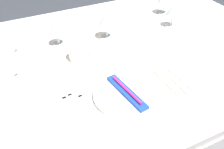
% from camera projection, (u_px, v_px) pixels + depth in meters
% --- Properties ---
extents(dining_table, '(1.80, 1.11, 0.74)m').
position_uv_depth(dining_table, '(103.00, 71.00, 1.19)').
color(dining_table, white).
rests_on(dining_table, ground).
extents(dinner_plate, '(0.24, 0.24, 0.02)m').
position_uv_depth(dinner_plate, '(126.00, 95.00, 0.93)').
color(dinner_plate, white).
rests_on(dinner_plate, dining_table).
extents(toothbrush_package, '(0.06, 0.21, 0.02)m').
position_uv_depth(toothbrush_package, '(127.00, 92.00, 0.92)').
color(toothbrush_package, blue).
rests_on(toothbrush_package, dinner_plate).
extents(fork_outer, '(0.02, 0.21, 0.00)m').
position_uv_depth(fork_outer, '(86.00, 106.00, 0.89)').
color(fork_outer, beige).
rests_on(fork_outer, dining_table).
extents(fork_inner, '(0.02, 0.22, 0.00)m').
position_uv_depth(fork_inner, '(75.00, 106.00, 0.89)').
color(fork_inner, beige).
rests_on(fork_inner, dining_table).
extents(fork_salad, '(0.02, 0.21, 0.00)m').
position_uv_depth(fork_salad, '(69.00, 108.00, 0.88)').
color(fork_salad, beige).
rests_on(fork_salad, dining_table).
extents(dinner_knife, '(0.02, 0.23, 0.00)m').
position_uv_depth(dinner_knife, '(159.00, 82.00, 1.00)').
color(dinner_knife, beige).
rests_on(dinner_knife, dining_table).
extents(spoon_soup, '(0.03, 0.23, 0.01)m').
position_uv_depth(spoon_soup, '(160.00, 76.00, 1.02)').
color(spoon_soup, beige).
rests_on(spoon_soup, dining_table).
extents(spoon_dessert, '(0.03, 0.22, 0.01)m').
position_uv_depth(spoon_dessert, '(167.00, 73.00, 1.04)').
color(spoon_dessert, beige).
rests_on(spoon_dessert, dining_table).
extents(spoon_tea, '(0.03, 0.22, 0.01)m').
position_uv_depth(spoon_tea, '(172.00, 72.00, 1.05)').
color(spoon_tea, beige).
rests_on(spoon_tea, dining_table).
extents(saucer_left, '(0.13, 0.13, 0.01)m').
position_uv_depth(saucer_left, '(5.00, 56.00, 1.14)').
color(saucer_left, white).
rests_on(saucer_left, dining_table).
extents(coffee_cup_left, '(0.10, 0.08, 0.07)m').
position_uv_depth(coffee_cup_left, '(3.00, 48.00, 1.11)').
color(coffee_cup_left, white).
rests_on(coffee_cup_left, saucer_left).
extents(saucer_right, '(0.14, 0.14, 0.01)m').
position_uv_depth(saucer_right, '(79.00, 60.00, 1.11)').
color(saucer_right, white).
rests_on(saucer_right, dining_table).
extents(coffee_cup_right, '(0.11, 0.08, 0.07)m').
position_uv_depth(coffee_cup_right, '(79.00, 53.00, 1.08)').
color(coffee_cup_right, white).
rests_on(coffee_cup_right, saucer_right).
extents(saucer_far, '(0.14, 0.14, 0.01)m').
position_uv_depth(saucer_far, '(3.00, 81.00, 1.00)').
color(saucer_far, white).
rests_on(saucer_far, dining_table).
extents(coffee_cup_far, '(0.11, 0.09, 0.07)m').
position_uv_depth(coffee_cup_far, '(0.00, 73.00, 0.97)').
color(coffee_cup_far, white).
rests_on(coffee_cup_far, saucer_far).
extents(wine_glass_centre, '(0.07, 0.07, 0.14)m').
position_uv_depth(wine_glass_centre, '(57.00, 27.00, 1.16)').
color(wine_glass_centre, silver).
rests_on(wine_glass_centre, dining_table).
extents(wine_glass_left, '(0.08, 0.08, 0.14)m').
position_uv_depth(wine_glass_left, '(107.00, 20.00, 1.21)').
color(wine_glass_left, silver).
rests_on(wine_glass_left, dining_table).
extents(wine_glass_right, '(0.07, 0.07, 0.13)m').
position_uv_depth(wine_glass_right, '(173.00, 11.00, 1.31)').
color(wine_glass_right, silver).
rests_on(wine_glass_right, dining_table).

